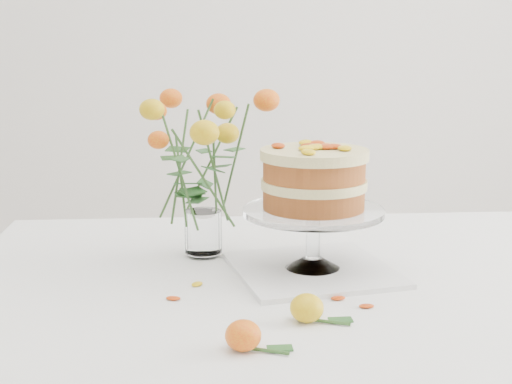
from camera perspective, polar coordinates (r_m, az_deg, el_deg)
table at (r=1.40m, az=6.24°, el=-9.65°), size 1.43×0.93×0.76m
napkin at (r=1.37m, az=4.53°, el=-6.21°), size 0.34×0.34×0.01m
cake_stand at (r=1.33m, az=4.65°, el=0.52°), size 0.26×0.26×0.24m
rose_vase at (r=1.42m, az=-4.35°, el=3.48°), size 0.29×0.29×0.38m
loose_rose_near at (r=1.13m, az=4.11°, el=-9.25°), size 0.09×0.05×0.05m
loose_rose_far at (r=1.03m, az=-1.01°, el=-11.42°), size 0.09×0.05×0.04m
stray_petal_a at (r=1.26m, az=1.71°, el=-7.99°), size 0.03×0.02×0.00m
stray_petal_b at (r=1.23m, az=6.58°, el=-8.45°), size 0.03×0.02×0.00m
stray_petal_c at (r=1.20m, az=8.83°, el=-9.03°), size 0.03×0.02×0.00m
stray_petal_d at (r=1.30m, az=-4.73°, el=-7.36°), size 0.03×0.02×0.00m
stray_petal_e at (r=1.23m, az=-6.64°, el=-8.46°), size 0.03×0.02×0.00m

